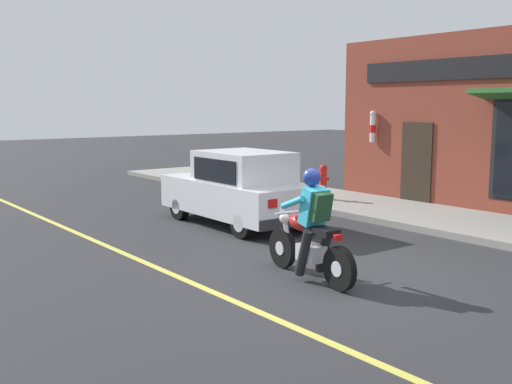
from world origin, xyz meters
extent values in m
plane|color=#2B2B2D|center=(0.00, 0.00, 0.00)|extent=(80.00, 80.00, 0.00)
cube|color=gray|center=(4.85, 3.00, 0.07)|extent=(2.60, 22.00, 0.14)
cube|color=#D1C64C|center=(-1.80, 3.00, 0.00)|extent=(0.12, 19.80, 0.01)
cube|color=#2D2319|center=(6.13, 3.13, 1.05)|extent=(0.04, 0.90, 2.10)
cylinder|color=white|center=(6.05, 4.51, 1.90)|extent=(0.14, 0.14, 0.70)
cylinder|color=red|center=(6.05, 4.51, 1.90)|extent=(0.15, 0.15, 0.20)
sphere|color=silver|center=(6.05, 4.51, 2.30)|extent=(0.16, 0.16, 0.16)
cylinder|color=black|center=(-0.23, 0.81, 0.31)|extent=(0.17, 0.63, 0.62)
cylinder|color=silver|center=(-0.23, 0.81, 0.31)|extent=(0.15, 0.23, 0.22)
cylinder|color=black|center=(-0.40, -0.58, 0.31)|extent=(0.17, 0.63, 0.62)
cylinder|color=silver|center=(-0.40, -0.58, 0.31)|extent=(0.15, 0.23, 0.22)
cube|color=silver|center=(-0.32, 0.06, 0.39)|extent=(0.33, 0.43, 0.24)
ellipsoid|color=#B21919|center=(-0.29, 0.31, 0.80)|extent=(0.36, 0.55, 0.24)
cube|color=black|center=(-0.35, -0.17, 0.76)|extent=(0.33, 0.59, 0.10)
cylinder|color=silver|center=(-0.25, 0.71, 0.62)|extent=(0.11, 0.33, 0.68)
cylinder|color=silver|center=(-0.26, 0.59, 0.91)|extent=(0.56, 0.11, 0.04)
sphere|color=silver|center=(-0.24, 0.76, 0.79)|extent=(0.16, 0.16, 0.16)
cylinder|color=silver|center=(-0.21, -0.35, 0.29)|extent=(0.15, 0.56, 0.08)
cube|color=red|center=(-0.40, -0.53, 0.73)|extent=(0.13, 0.07, 0.08)
cylinder|color=black|center=(-0.51, 0.02, 0.43)|extent=(0.18, 0.36, 0.71)
cylinder|color=black|center=(-0.15, -0.03, 0.43)|extent=(0.18, 0.36, 0.71)
cube|color=#33B2D1|center=(-0.33, 0.01, 1.08)|extent=(0.38, 0.37, 0.57)
cylinder|color=#33B2D1|center=(-0.50, 0.28, 1.12)|extent=(0.15, 0.53, 0.26)
cylinder|color=#33B2D1|center=(-0.10, 0.23, 1.12)|extent=(0.15, 0.53, 0.26)
sphere|color=navy|center=(-0.32, 0.07, 1.49)|extent=(0.26, 0.26, 0.26)
cube|color=#1E4728|center=(-0.35, -0.15, 1.10)|extent=(0.31, 0.27, 0.42)
cylinder|color=black|center=(0.55, 5.25, 0.30)|extent=(0.19, 0.60, 0.60)
cylinder|color=silver|center=(0.55, 5.25, 0.30)|extent=(0.21, 0.33, 0.33)
cylinder|color=black|center=(1.99, 5.21, 0.30)|extent=(0.19, 0.60, 0.60)
cylinder|color=silver|center=(1.99, 5.21, 0.30)|extent=(0.21, 0.33, 0.33)
cylinder|color=black|center=(0.50, 2.85, 0.30)|extent=(0.19, 0.60, 0.60)
cylinder|color=silver|center=(0.50, 2.85, 0.30)|extent=(0.21, 0.33, 0.33)
cylinder|color=black|center=(1.94, 2.81, 0.30)|extent=(0.19, 0.60, 0.60)
cylinder|color=silver|center=(1.94, 2.81, 0.30)|extent=(0.21, 0.33, 0.33)
cube|color=silver|center=(1.25, 4.03, 0.60)|extent=(1.72, 3.73, 0.70)
cube|color=silver|center=(1.24, 3.78, 1.24)|extent=(1.48, 1.93, 0.66)
cube|color=black|center=(1.26, 4.65, 1.19)|extent=(1.33, 0.38, 0.51)
cube|color=black|center=(0.52, 3.80, 1.22)|extent=(0.06, 1.52, 0.46)
cube|color=black|center=(1.97, 3.76, 1.22)|extent=(0.06, 1.52, 0.46)
cube|color=silver|center=(0.78, 5.90, 0.72)|extent=(0.24, 0.05, 0.14)
cube|color=red|center=(0.70, 2.18, 0.74)|extent=(0.20, 0.04, 0.16)
cube|color=silver|center=(1.80, 5.88, 0.72)|extent=(0.24, 0.05, 0.14)
cube|color=red|center=(1.72, 2.16, 0.74)|extent=(0.20, 0.04, 0.16)
cube|color=#28282B|center=(1.29, 5.86, 0.35)|extent=(1.61, 0.16, 0.20)
cube|color=#28282B|center=(1.21, 2.20, 0.35)|extent=(1.61, 0.16, 0.20)
cylinder|color=red|center=(4.53, 4.79, 0.22)|extent=(0.24, 0.24, 0.16)
cylinder|color=red|center=(4.53, 4.79, 0.59)|extent=(0.18, 0.18, 0.58)
sphere|color=red|center=(4.53, 4.79, 0.92)|extent=(0.20, 0.20, 0.20)
cylinder|color=red|center=(4.40, 4.79, 0.64)|extent=(0.10, 0.08, 0.08)
cylinder|color=red|center=(4.66, 4.79, 0.64)|extent=(0.10, 0.08, 0.08)
camera|label=1|loc=(-6.15, -6.10, 2.49)|focal=42.00mm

